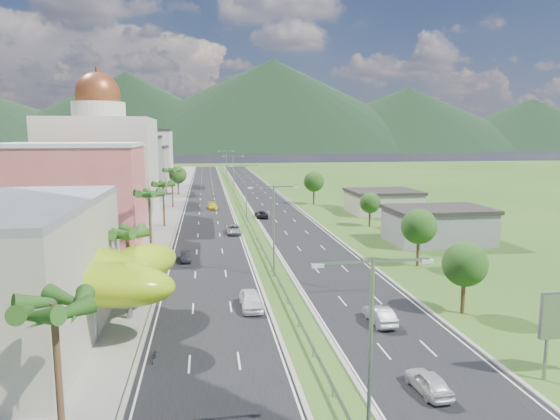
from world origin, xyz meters
name	(u,v)px	position (x,y,z in m)	size (l,w,h in m)	color
ground	(287,304)	(0.00, 0.00, 0.00)	(500.00, 500.00, 0.00)	#2D5119
road_left	(207,196)	(-7.50, 90.00, 0.02)	(11.00, 260.00, 0.04)	black
road_right	(261,195)	(7.50, 90.00, 0.02)	(11.00, 260.00, 0.04)	black
sidewalk_left	(172,197)	(-17.00, 90.00, 0.06)	(7.00, 260.00, 0.12)	gray
median_guardrail	(239,202)	(0.00, 71.99, 0.62)	(0.10, 216.06, 0.76)	gray
streetlight_median_a	(371,342)	(0.00, -25.00, 6.75)	(6.04, 0.25, 11.00)	gray
streetlight_median_b	(274,221)	(0.00, 10.00, 6.75)	(6.04, 0.25, 11.00)	gray
streetlight_median_c	(246,186)	(0.00, 50.00, 6.75)	(6.04, 0.25, 11.00)	gray
streetlight_median_d	(233,170)	(0.00, 95.00, 6.75)	(6.04, 0.25, 11.00)	gray
streetlight_median_e	(226,162)	(0.00, 140.00, 6.75)	(6.04, 0.25, 11.00)	gray
lime_canopy	(63,275)	(-20.00, -4.00, 4.99)	(18.00, 15.00, 7.40)	#97BF12
pink_shophouse	(72,196)	(-28.00, 32.00, 7.50)	(20.00, 15.00, 15.00)	#CE5854
domed_building	(102,163)	(-28.00, 55.00, 11.35)	(20.00, 20.00, 28.70)	beige
midrise_grey	(127,171)	(-27.00, 80.00, 8.00)	(16.00, 15.00, 16.00)	slate
midrise_beige	(139,170)	(-27.00, 102.00, 6.50)	(16.00, 15.00, 13.00)	#B3AD93
midrise_white	(147,158)	(-27.00, 125.00, 9.00)	(16.00, 15.00, 18.00)	silver
shed_near	(438,227)	(28.00, 25.00, 2.50)	(15.00, 10.00, 5.00)	slate
shed_far	(383,203)	(30.00, 55.00, 2.20)	(14.00, 12.00, 4.40)	#B3AD93
palm_tree_a	(54,312)	(-15.50, -22.00, 8.02)	(3.60, 3.60, 9.10)	#47301C
palm_tree_b	(127,236)	(-15.50, 2.00, 7.06)	(3.60, 3.60, 8.10)	#47301C
palm_tree_c	(149,196)	(-15.50, 22.00, 8.50)	(3.60, 3.60, 9.60)	#47301C
palm_tree_d	(163,186)	(-15.50, 45.00, 7.54)	(3.60, 3.60, 8.60)	#47301C
palm_tree_e	(172,172)	(-15.50, 70.00, 8.31)	(3.60, 3.60, 9.40)	#47301C
leafy_tree_lfar	(178,175)	(-15.50, 95.00, 5.58)	(4.90, 4.90, 8.05)	#47301C
leafy_tree_ra	(465,264)	(16.00, -5.00, 4.78)	(4.20, 4.20, 6.90)	#47301C
leafy_tree_rb	(419,227)	(19.00, 12.00, 5.18)	(4.55, 4.55, 7.47)	#47301C
leafy_tree_rc	(370,203)	(22.00, 40.00, 4.37)	(3.85, 3.85, 6.33)	#47301C
leafy_tree_rd	(314,182)	(18.00, 70.00, 5.58)	(4.90, 4.90, 8.05)	#47301C
mountain_ridge	(273,152)	(60.00, 450.00, 0.00)	(860.00, 140.00, 90.00)	black
car_white_near_left	(251,300)	(-3.74, -0.89, 0.90)	(2.03, 5.04, 1.72)	white
car_dark_left	(185,256)	(-10.73, 18.84, 0.68)	(1.35, 3.88, 1.28)	black
car_silver_mid_left	(234,229)	(-3.29, 36.57, 0.77)	(2.43, 5.27, 1.46)	#95979C
car_yellow_far_left	(213,206)	(-6.37, 65.69, 0.78)	(2.07, 5.09, 1.48)	yellow
car_white_near_right	(428,382)	(6.33, -18.46, 0.76)	(1.69, 4.20, 1.43)	silver
car_silver_right	(380,315)	(7.34, -6.38, 0.82)	(1.64, 4.71, 1.55)	#9FA3A7
car_dark_far_right	(261,214)	(3.20, 52.40, 0.73)	(2.29, 4.97, 1.38)	black
motorcycle	(154,354)	(-11.93, -11.02, 0.58)	(0.51, 1.70, 1.09)	black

